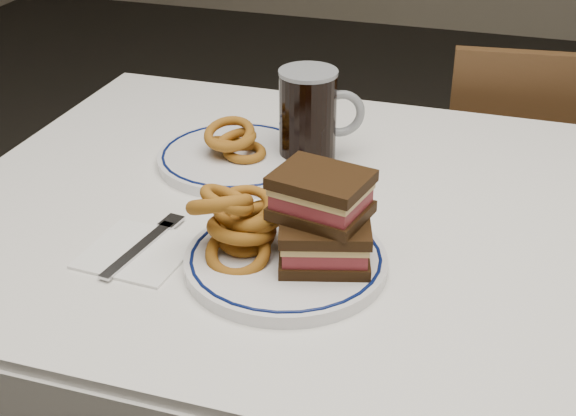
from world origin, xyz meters
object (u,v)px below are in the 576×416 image
(chair_far, at_px, (527,205))
(reuben_sandwich, at_px, (323,219))
(beer_mug, at_px, (310,116))
(main_plate, at_px, (286,261))
(far_plate, at_px, (236,157))

(chair_far, distance_m, reuben_sandwich, 0.93)
(reuben_sandwich, distance_m, beer_mug, 0.32)
(main_plate, height_order, beer_mug, beer_mug)
(main_plate, xyz_separation_m, reuben_sandwich, (0.04, 0.01, 0.06))
(main_plate, distance_m, reuben_sandwich, 0.08)
(chair_far, relative_size, main_plate, 3.25)
(chair_far, xyz_separation_m, far_plate, (-0.46, -0.56, 0.30))
(beer_mug, height_order, far_plate, beer_mug)
(chair_far, xyz_separation_m, reuben_sandwich, (-0.25, -0.82, 0.37))
(chair_far, distance_m, beer_mug, 0.73)
(beer_mug, relative_size, far_plate, 0.61)
(far_plate, bearing_deg, beer_mug, 21.13)
(main_plate, xyz_separation_m, beer_mug, (-0.06, 0.31, 0.07))
(chair_far, bearing_deg, beer_mug, -124.50)
(beer_mug, bearing_deg, far_plate, -158.87)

